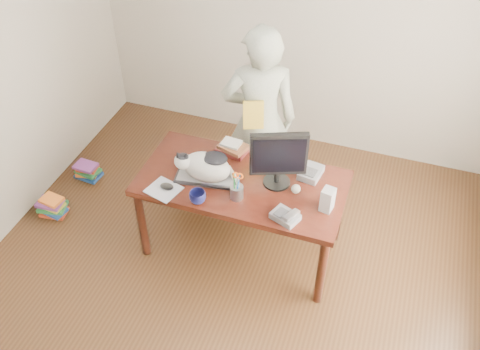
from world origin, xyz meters
The scene contains 18 objects.
room centered at (0.00, 0.00, 1.35)m, with size 4.50×4.50×4.50m.
desk centered at (0.00, 0.68, 0.60)m, with size 1.60×0.80×0.75m.
keyboard centered at (-0.26, 0.53, 0.76)m, with size 0.52×0.26×0.03m.
cat centered at (-0.27, 0.52, 0.89)m, with size 0.48×0.30×0.27m.
monitor centered at (0.26, 0.65, 1.02)m, with size 0.41×0.27×0.48m.
pen_cup centered at (0.02, 0.41, 0.82)m, with size 0.11×0.10×0.25m.
mousepad centered at (-0.53, 0.31, 0.75)m, with size 0.28×0.27×0.01m.
mouse centered at (-0.51, 0.33, 0.77)m, with size 0.12×0.09×0.04m.
coffee_mug centered at (-0.23, 0.27, 0.80)m, with size 0.12×0.12×0.10m, color #0D0F35.
phone centered at (0.43, 0.31, 0.78)m, with size 0.23×0.20×0.09m.
speaker centered at (0.68, 0.51, 0.84)m, with size 0.10×0.11×0.19m.
baseball centered at (0.42, 0.61, 0.79)m, with size 0.07×0.07×0.07m.
book_stack centered at (-0.19, 0.91, 0.79)m, with size 0.27×0.23×0.09m.
calculator centered at (0.49, 0.83, 0.78)m, with size 0.18×0.23×0.06m.
person centered at (-0.06, 1.22, 0.87)m, with size 0.64×0.42×1.75m, color beige.
held_book centered at (-0.06, 1.05, 1.05)m, with size 0.19×0.15×0.23m.
book_pile_a centered at (-1.75, 0.40, 0.09)m, with size 0.27×0.22×0.18m.
book_pile_b centered at (-1.72, 0.95, 0.07)m, with size 0.26×0.20×0.15m.
Camera 1 is at (0.98, -2.29, 3.52)m, focal length 40.00 mm.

